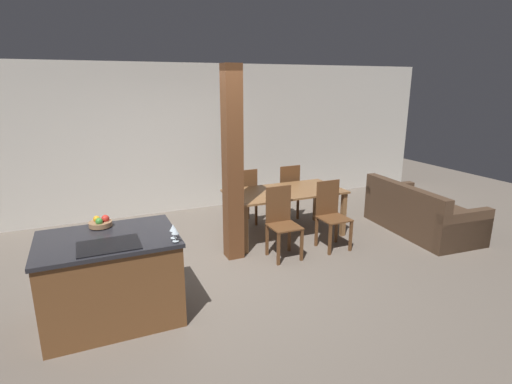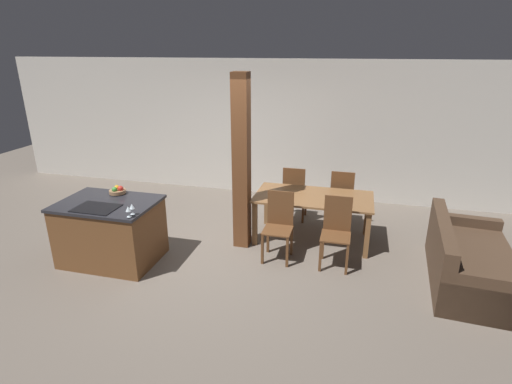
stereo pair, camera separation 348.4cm
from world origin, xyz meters
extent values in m
plane|color=#665B51|center=(0.00, 0.00, 0.00)|extent=(16.00, 16.00, 0.00)
cube|color=beige|center=(0.00, 2.78, 1.35)|extent=(11.20, 0.08, 2.70)
cube|color=brown|center=(-1.33, -0.55, 0.43)|extent=(1.29, 0.91, 0.85)
cube|color=#232328|center=(-1.33, -0.55, 0.87)|extent=(1.33, 0.95, 0.04)
cube|color=black|center=(-1.33, -0.79, 0.90)|extent=(0.56, 0.40, 0.01)
cylinder|color=#99704C|center=(-1.37, -0.22, 0.93)|extent=(0.23, 0.23, 0.05)
sphere|color=red|center=(-1.32, -0.22, 0.98)|extent=(0.08, 0.08, 0.08)
sphere|color=gold|center=(-1.40, -0.18, 0.97)|extent=(0.07, 0.07, 0.07)
sphere|color=#3D8E38|center=(-1.38, -0.27, 0.97)|extent=(0.07, 0.07, 0.07)
cylinder|color=silver|center=(-0.74, -0.95, 0.90)|extent=(0.06, 0.06, 0.00)
cylinder|color=silver|center=(-0.74, -0.95, 0.94)|extent=(0.01, 0.01, 0.07)
cone|color=silver|center=(-0.74, -0.95, 1.01)|extent=(0.07, 0.07, 0.06)
cylinder|color=silver|center=(-0.74, -0.87, 0.90)|extent=(0.06, 0.06, 0.00)
cylinder|color=silver|center=(-0.74, -0.87, 0.94)|extent=(0.01, 0.01, 0.07)
cone|color=silver|center=(-0.74, -0.87, 1.01)|extent=(0.07, 0.07, 0.06)
cube|color=brown|center=(1.36, 0.81, 0.72)|extent=(1.80, 0.94, 0.03)
cube|color=brown|center=(0.53, 0.41, 0.35)|extent=(0.07, 0.07, 0.71)
cube|color=brown|center=(2.20, 0.41, 0.35)|extent=(0.07, 0.07, 0.71)
cube|color=brown|center=(0.53, 1.22, 0.35)|extent=(0.07, 0.07, 0.71)
cube|color=brown|center=(2.20, 1.22, 0.35)|extent=(0.07, 0.07, 0.71)
cube|color=brown|center=(0.96, 0.05, 0.46)|extent=(0.40, 0.40, 0.02)
cube|color=brown|center=(0.96, 0.24, 0.73)|extent=(0.38, 0.02, 0.51)
cube|color=brown|center=(0.78, -0.13, 0.23)|extent=(0.04, 0.04, 0.45)
cube|color=brown|center=(1.13, -0.13, 0.23)|extent=(0.04, 0.04, 0.45)
cube|color=brown|center=(0.78, 0.22, 0.23)|extent=(0.04, 0.04, 0.45)
cube|color=brown|center=(1.13, 0.22, 0.23)|extent=(0.04, 0.04, 0.45)
cube|color=brown|center=(1.77, 0.05, 0.46)|extent=(0.40, 0.40, 0.02)
cube|color=brown|center=(1.77, 0.24, 0.73)|extent=(0.38, 0.02, 0.51)
cube|color=brown|center=(1.59, -0.13, 0.23)|extent=(0.04, 0.04, 0.45)
cube|color=brown|center=(1.94, -0.13, 0.23)|extent=(0.04, 0.04, 0.45)
cube|color=brown|center=(1.59, 0.22, 0.23)|extent=(0.04, 0.04, 0.45)
cube|color=brown|center=(1.94, 0.22, 0.23)|extent=(0.04, 0.04, 0.45)
cube|color=brown|center=(0.96, 1.58, 0.46)|extent=(0.40, 0.40, 0.02)
cube|color=brown|center=(0.96, 1.39, 0.73)|extent=(0.38, 0.02, 0.51)
cube|color=brown|center=(1.13, 1.76, 0.23)|extent=(0.04, 0.04, 0.45)
cube|color=brown|center=(0.78, 1.76, 0.23)|extent=(0.04, 0.04, 0.45)
cube|color=brown|center=(1.13, 1.40, 0.23)|extent=(0.04, 0.04, 0.45)
cube|color=brown|center=(0.78, 1.40, 0.23)|extent=(0.04, 0.04, 0.45)
cube|color=brown|center=(1.77, 1.58, 0.46)|extent=(0.40, 0.40, 0.02)
cube|color=brown|center=(1.77, 1.39, 0.73)|extent=(0.38, 0.02, 0.51)
cube|color=brown|center=(1.94, 1.76, 0.23)|extent=(0.04, 0.04, 0.45)
cube|color=brown|center=(1.59, 1.76, 0.23)|extent=(0.04, 0.04, 0.45)
cube|color=brown|center=(1.94, 1.40, 0.23)|extent=(0.04, 0.04, 0.45)
cube|color=brown|center=(1.59, 1.40, 0.23)|extent=(0.04, 0.04, 0.45)
cube|color=#473323|center=(3.50, 0.06, 0.23)|extent=(1.08, 1.88, 0.46)
cube|color=#473323|center=(3.11, 0.09, 0.63)|extent=(0.29, 1.82, 0.35)
cube|color=#473323|center=(3.44, -0.77, 0.30)|extent=(0.95, 0.21, 0.60)
cube|color=#473323|center=(3.56, 0.90, 0.30)|extent=(0.95, 0.21, 0.60)
cube|color=brown|center=(0.34, 0.37, 1.30)|extent=(0.23, 0.23, 2.59)
camera|label=1|loc=(-1.47, -4.49, 2.36)|focal=28.00mm
camera|label=2|loc=(1.94, -4.99, 2.90)|focal=28.00mm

